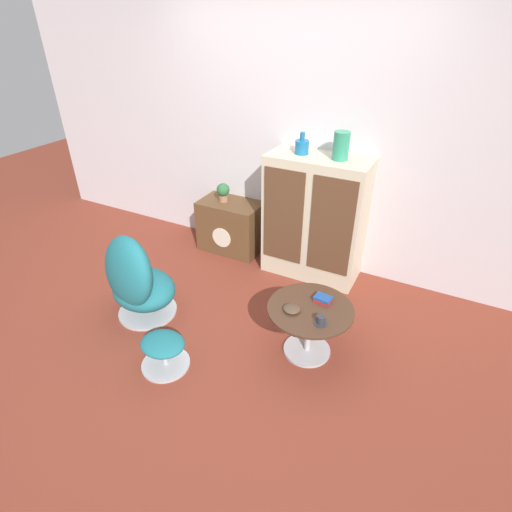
{
  "coord_description": "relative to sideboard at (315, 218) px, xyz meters",
  "views": [
    {
      "loc": [
        1.47,
        -2.1,
        2.3
      ],
      "look_at": [
        0.16,
        0.42,
        0.55
      ],
      "focal_mm": 28.0,
      "sensor_mm": 36.0,
      "label": 1
    }
  ],
  "objects": [
    {
      "name": "tv_console",
      "position": [
        -0.95,
        0.02,
        -0.32
      ],
      "size": [
        0.67,
        0.41,
        0.56
      ],
      "color": "brown",
      "rests_on": "ground_plane"
    },
    {
      "name": "wall_back",
      "position": [
        -0.38,
        0.25,
        0.7
      ],
      "size": [
        6.4,
        0.06,
        2.6
      ],
      "color": "silver",
      "rests_on": "ground_plane"
    },
    {
      "name": "vase_inner_left",
      "position": [
        0.18,
        0.0,
        0.72
      ],
      "size": [
        0.14,
        0.14,
        0.24
      ],
      "color": "#2D8E6B",
      "rests_on": "sideboard"
    },
    {
      "name": "egg_chair",
      "position": [
        -1.06,
        -1.35,
        -0.24
      ],
      "size": [
        0.72,
        0.69,
        0.81
      ],
      "color": "#B7B7BC",
      "rests_on": "ground_plane"
    },
    {
      "name": "ottoman",
      "position": [
        -0.51,
        -1.72,
        -0.43
      ],
      "size": [
        0.37,
        0.37,
        0.26
      ],
      "color": "#B7B7BC",
      "rests_on": "ground_plane"
    },
    {
      "name": "bowl",
      "position": [
        0.27,
        -1.17,
        -0.15
      ],
      "size": [
        0.13,
        0.13,
        0.04
      ],
      "color": "#4C3828",
      "rests_on": "coffee_table"
    },
    {
      "name": "coffee_table",
      "position": [
        0.39,
        -1.08,
        -0.3
      ],
      "size": [
        0.64,
        0.64,
        0.43
      ],
      "color": "#B7B7BC",
      "rests_on": "ground_plane"
    },
    {
      "name": "ground_plane",
      "position": [
        -0.38,
        -1.21,
        -0.6
      ],
      "size": [
        12.0,
        12.0,
        0.0
      ],
      "primitive_type": "plane",
      "color": "brown"
    },
    {
      "name": "vase_leftmost",
      "position": [
        -0.18,
        0.0,
        0.67
      ],
      "size": [
        0.12,
        0.12,
        0.19
      ],
      "color": "#196699",
      "rests_on": "sideboard"
    },
    {
      "name": "potted_plant",
      "position": [
        -1.04,
        0.02,
        0.07
      ],
      "size": [
        0.14,
        0.14,
        0.2
      ],
      "color": "#996B4C",
      "rests_on": "tv_console"
    },
    {
      "name": "teacup",
      "position": [
        0.51,
        -1.21,
        -0.14
      ],
      "size": [
        0.1,
        0.1,
        0.06
      ],
      "color": "#2D2D33",
      "rests_on": "coffee_table"
    },
    {
      "name": "sideboard",
      "position": [
        0.0,
        0.0,
        0.0
      ],
      "size": [
        0.93,
        0.45,
        1.21
      ],
      "color": "beige",
      "rests_on": "ground_plane"
    },
    {
      "name": "book_stack",
      "position": [
        0.44,
        -0.97,
        -0.15
      ],
      "size": [
        0.13,
        0.1,
        0.04
      ],
      "color": "red",
      "rests_on": "coffee_table"
    }
  ]
}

